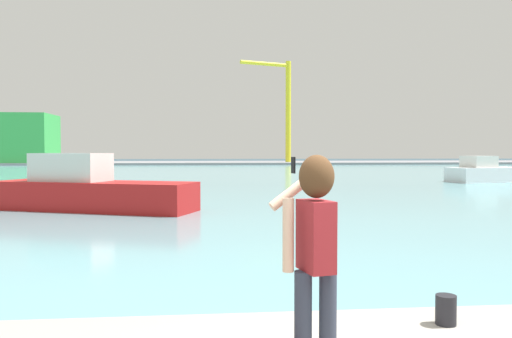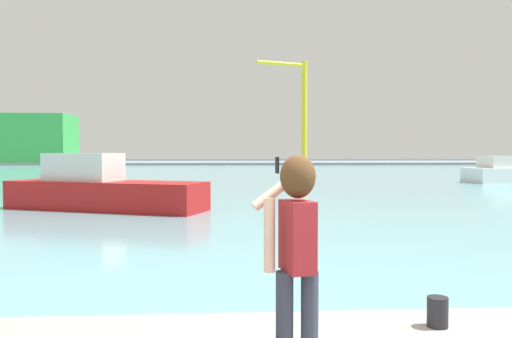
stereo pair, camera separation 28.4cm
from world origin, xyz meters
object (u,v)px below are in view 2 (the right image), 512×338
at_px(harbor_bollard, 438,312).
at_px(boat_moored, 101,190).
at_px(person_photographer, 296,240).
at_px(port_crane, 300,102).
at_px(warehouse_left, 35,139).
at_px(boat_moored_2, 503,173).

bearing_deg(harbor_bollard, boat_moored, 115.10).
distance_m(person_photographer, port_crane, 89.91).
relative_size(harbor_bollard, warehouse_left, 0.02).
bearing_deg(person_photographer, port_crane, -21.82).
distance_m(person_photographer, boat_moored, 16.82).
bearing_deg(person_photographer, warehouse_left, 8.26).
distance_m(harbor_bollard, port_crane, 88.84).
xyz_separation_m(person_photographer, boat_moored, (-5.42, 15.90, -0.77)).
height_order(boat_moored, warehouse_left, warehouse_left).
xyz_separation_m(warehouse_left, port_crane, (47.67, 1.22, 6.89)).
bearing_deg(port_crane, harbor_bollard, -97.61).
bearing_deg(port_crane, person_photographer, -98.54).
bearing_deg(boat_moored, warehouse_left, 133.41).
relative_size(warehouse_left, port_crane, 0.67).
xyz_separation_m(harbor_bollard, port_crane, (11.68, 87.40, 10.87)).
distance_m(harbor_bollard, boat_moored_2, 35.84).
xyz_separation_m(person_photographer, boat_moored_2, (19.94, 31.74, -0.84)).
relative_size(boat_moored, port_crane, 0.44).
relative_size(boat_moored, boat_moored_2, 1.32).
bearing_deg(boat_moored, boat_moored_2, 53.25).
height_order(harbor_bollard, warehouse_left, warehouse_left).
bearing_deg(boat_moored, port_crane, 96.81).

